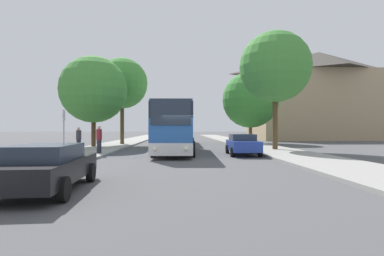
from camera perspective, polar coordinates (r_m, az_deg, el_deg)
name	(u,v)px	position (r m, az deg, el deg)	size (l,w,h in m)	color
ground_plane	(185,159)	(17.34, -1.41, -5.97)	(300.00, 300.00, 0.00)	#4C4C4F
sidewalk_left	(61,158)	(18.58, -23.64, -5.34)	(4.00, 120.00, 0.15)	gray
sidewalk_right	(304,157)	(18.80, 20.55, -5.28)	(4.00, 120.00, 0.15)	gray
building_right_background	(319,96)	(52.61, 23.07, 5.67)	(20.92, 12.23, 14.10)	tan
bus_front	(176,128)	(21.76, -3.13, 0.05)	(3.01, 11.13, 3.43)	silver
bus_middle	(177,128)	(34.76, -2.96, 0.07)	(2.84, 11.30, 3.53)	#2D519E
parked_car_left_curb	(46,166)	(9.46, -26.03, -6.54)	(2.20, 4.60, 1.32)	black
parked_car_right_near	(242,144)	(20.30, 9.60, -3.01)	(2.08, 4.32, 1.40)	#233D9E
bus_stop_sign	(64,127)	(19.75, -23.24, 0.17)	(0.08, 0.45, 2.78)	gray
pedestrian_waiting_near	(79,139)	(23.14, -20.78, -1.97)	(0.36, 0.36, 1.72)	#23232D
pedestrian_waiting_far	(99,139)	(20.69, -17.28, -2.03)	(0.36, 0.36, 1.82)	#23232D
tree_left_near	(122,83)	(32.92, -13.16, 8.27)	(5.37, 5.37, 9.12)	#513D23
tree_left_far	(94,90)	(29.07, -18.23, 6.96)	(6.10, 6.10, 8.25)	#47331E
tree_right_near	(275,67)	(24.98, 15.54, 11.12)	(5.60, 5.60, 9.30)	#513D23
tree_right_mid	(250,100)	(36.61, 11.07, 5.29)	(6.71, 6.71, 8.42)	brown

